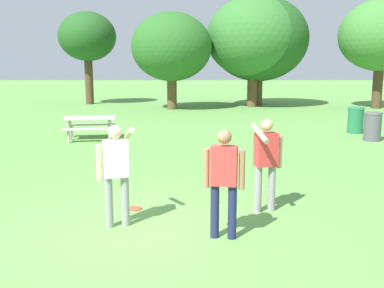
{
  "coord_description": "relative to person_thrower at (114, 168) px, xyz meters",
  "views": [
    {
      "loc": [
        0.88,
        -6.66,
        2.59
      ],
      "look_at": [
        0.92,
        2.02,
        1.0
      ],
      "focal_mm": 41.75,
      "sensor_mm": 36.0,
      "label": 1
    }
  ],
  "objects": [
    {
      "name": "trash_can_beside_table",
      "position": [
        7.24,
        7.94,
        -0.48
      ],
      "size": [
        0.59,
        0.59,
        0.96
      ],
      "color": "#515156",
      "rests_on": "ground"
    },
    {
      "name": "ground_plane",
      "position": [
        0.32,
        -0.16,
        -0.96
      ],
      "size": [
        120.0,
        120.0,
        0.0
      ],
      "primitive_type": "plane",
      "color": "#609947"
    },
    {
      "name": "tree_slender_mid",
      "position": [
        5.13,
        20.14,
        2.98
      ],
      "size": [
        5.82,
        5.82,
        6.43
      ],
      "color": "#4C3823",
      "rests_on": "ground"
    },
    {
      "name": "person_bystander",
      "position": [
        1.67,
        -0.5,
        -0.02
      ],
      "size": [
        0.6,
        0.28,
        1.64
      ],
      "color": "#1E234C",
      "rests_on": "ground"
    },
    {
      "name": "tree_back_left",
      "position": [
        11.74,
        18.67,
        3.1
      ],
      "size": [
        4.66,
        4.66,
        6.07
      ],
      "color": "#4C3823",
      "rests_on": "ground"
    },
    {
      "name": "frisbee",
      "position": [
        0.16,
        0.83,
        -0.95
      ],
      "size": [
        0.27,
        0.27,
        0.03
      ],
      "primitive_type": "cylinder",
      "color": "#E04733",
      "rests_on": "ground"
    },
    {
      "name": "person_thrower",
      "position": [
        0.0,
        0.0,
        0.0
      ],
      "size": [
        0.59,
        0.78,
        1.64
      ],
      "color": "gray",
      "rests_on": "ground"
    },
    {
      "name": "trash_can_further_along",
      "position": [
        7.27,
        9.59,
        -0.48
      ],
      "size": [
        0.59,
        0.59,
        0.96
      ],
      "color": "#237047",
      "rests_on": "ground"
    },
    {
      "name": "tree_tall_left",
      "position": [
        -5.26,
        21.38,
        3.16
      ],
      "size": [
        3.53,
        3.53,
        5.67
      ],
      "color": "#4C3823",
      "rests_on": "ground"
    },
    {
      "name": "picnic_table_near",
      "position": [
        -2.28,
        8.2,
        -0.4
      ],
      "size": [
        1.91,
        1.68,
        0.77
      ],
      "color": "beige",
      "rests_on": "ground"
    },
    {
      "name": "tree_far_right",
      "position": [
        4.75,
        19.68,
        3.05
      ],
      "size": [
        5.47,
        5.47,
        6.35
      ],
      "color": "brown",
      "rests_on": "ground"
    },
    {
      "name": "person_catcher",
      "position": [
        2.48,
        0.71,
        0.0
      ],
      "size": [
        0.59,
        0.78,
        1.64
      ],
      "color": "gray",
      "rests_on": "ground"
    },
    {
      "name": "tree_broad_center",
      "position": [
        0.07,
        18.2,
        2.45
      ],
      "size": [
        4.42,
        4.42,
        5.31
      ],
      "color": "brown",
      "rests_on": "ground"
    }
  ]
}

